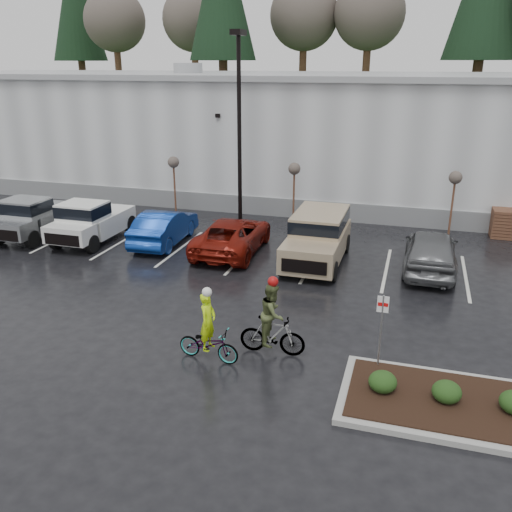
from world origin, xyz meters
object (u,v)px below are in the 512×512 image
(suv_tan, at_px, (317,239))
(sapling_mid, at_px, (294,172))
(sapling_east, at_px, (455,181))
(cyclist_olive, at_px, (272,326))
(lamppost, at_px, (239,111))
(car_blue, at_px, (164,227))
(sapling_west, at_px, (174,165))
(pickup_silver, at_px, (39,215))
(cyclist_hivis, at_px, (208,338))
(pickup_white, at_px, (95,219))
(pallet_stack_a, at_px, (505,223))
(car_grey, at_px, (431,250))
(fire_lane_sign, at_px, (381,323))
(car_red, at_px, (232,235))

(suv_tan, bearing_deg, sapling_mid, 112.98)
(sapling_east, distance_m, cyclist_olive, 13.87)
(lamppost, height_order, car_blue, lamppost)
(sapling_west, xyz_separation_m, pickup_silver, (-4.76, -5.00, -1.75))
(sapling_west, distance_m, cyclist_hivis, 15.53)
(pickup_white, height_order, cyclist_olive, cyclist_olive)
(sapling_west, height_order, sapling_mid, same)
(pickup_white, bearing_deg, pallet_stack_a, 17.67)
(pickup_white, bearing_deg, car_grey, 0.76)
(fire_lane_sign, xyz_separation_m, cyclist_hivis, (-4.56, -0.78, -0.72))
(lamppost, distance_m, car_blue, 6.51)
(pallet_stack_a, height_order, car_grey, car_grey)
(pallet_stack_a, bearing_deg, suv_tan, -142.16)
(car_grey, bearing_deg, pallet_stack_a, -120.32)
(lamppost, distance_m, sapling_east, 10.48)
(fire_lane_sign, bearing_deg, car_grey, 80.79)
(sapling_west, distance_m, sapling_east, 14.00)
(lamppost, xyz_separation_m, pickup_silver, (-8.76, -4.00, -4.71))
(lamppost, height_order, sapling_mid, lamppost)
(sapling_west, height_order, cyclist_olive, sapling_west)
(sapling_mid, height_order, suv_tan, sapling_mid)
(car_red, bearing_deg, pickup_silver, 0.29)
(sapling_east, bearing_deg, car_red, -152.80)
(sapling_west, distance_m, suv_tan, 10.19)
(sapling_west, height_order, fire_lane_sign, sapling_west)
(car_blue, bearing_deg, fire_lane_sign, 137.94)
(sapling_mid, bearing_deg, sapling_east, 0.00)
(car_blue, height_order, cyclist_hivis, cyclist_hivis)
(lamppost, relative_size, pickup_silver, 1.77)
(pickup_white, distance_m, cyclist_olive, 13.28)
(sapling_mid, xyz_separation_m, cyclist_hivis, (0.74, -13.58, -2.05))
(lamppost, bearing_deg, suv_tan, -41.29)
(sapling_mid, distance_m, pallet_stack_a, 10.26)
(suv_tan, bearing_deg, car_grey, 5.80)
(pickup_white, height_order, suv_tan, suv_tan)
(pallet_stack_a, distance_m, pickup_silver, 22.09)
(car_red, height_order, cyclist_olive, cyclist_olive)
(sapling_mid, height_order, pallet_stack_a, sapling_mid)
(sapling_east, xyz_separation_m, car_blue, (-12.49, -4.46, -1.96))
(sapling_west, distance_m, pickup_white, 5.46)
(fire_lane_sign, distance_m, car_blue, 13.26)
(fire_lane_sign, bearing_deg, sapling_east, 80.25)
(lamppost, relative_size, sapling_mid, 2.88)
(sapling_east, bearing_deg, sapling_mid, 180.00)
(suv_tan, bearing_deg, sapling_east, 43.63)
(lamppost, distance_m, cyclist_olive, 13.59)
(fire_lane_sign, relative_size, cyclist_olive, 0.93)
(fire_lane_sign, height_order, suv_tan, fire_lane_sign)
(lamppost, relative_size, pickup_white, 1.77)
(pickup_silver, height_order, cyclist_hivis, cyclist_hivis)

